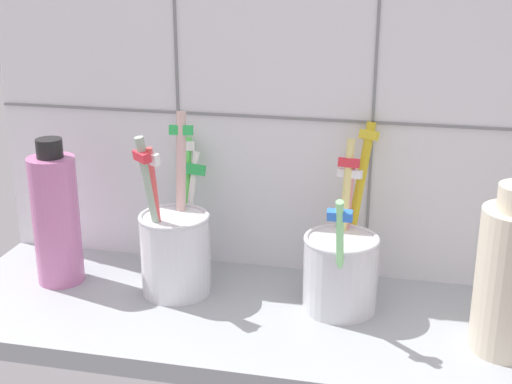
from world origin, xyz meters
TOP-DOWN VIEW (x-y plane):
  - counter_slab at (0.00, 0.00)cm, footprint 64.00×22.00cm
  - tile_wall_back at (0.00, 12.00)cm, footprint 64.00×2.20cm
  - toothbrush_cup_left at (-8.79, 2.99)cm, footprint 7.48×11.73cm
  - toothbrush_cup_right at (8.74, 2.99)cm, footprint 7.60×14.54cm
  - soap_bottle at (-22.01, 2.45)cm, footprint 5.04×5.04cm

SIDE VIEW (x-z plane):
  - counter_slab at x=0.00cm, z-range 0.00..2.00cm
  - toothbrush_cup_right at x=8.74cm, z-range -2.43..15.59cm
  - toothbrush_cup_left at x=-8.79cm, z-range -2.28..16.60cm
  - soap_bottle at x=-22.01cm, z-range 1.33..17.48cm
  - tile_wall_back at x=0.00cm, z-range 0.00..45.00cm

